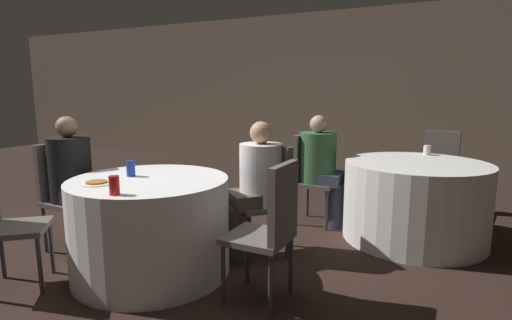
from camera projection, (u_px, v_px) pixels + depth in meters
name	position (u px, v px, depth m)	size (l,w,h in m)	color
ground_plane	(154.00, 272.00, 3.12)	(16.00, 16.00, 0.00)	black
wall_back	(328.00, 91.00, 7.24)	(16.00, 0.06, 2.80)	gray
table_near	(151.00, 226.00, 3.06)	(1.20, 1.20, 0.74)	white
table_far	(415.00, 201.00, 3.77)	(1.31, 1.31, 0.74)	white
chair_near_east	(271.00, 222.00, 2.59)	(0.41, 0.41, 0.95)	#59514C
chair_near_west	(64.00, 187.00, 3.52)	(0.43, 0.43, 0.95)	#59514C
chair_near_northeast	(271.00, 190.00, 3.41)	(0.57, 0.57, 0.95)	#59514C
chair_far_north	(439.00, 165.00, 4.60)	(0.46, 0.46, 0.95)	#59514C
chair_far_west	(309.00, 171.00, 4.25)	(0.43, 0.42, 0.95)	#59514C
person_green_jacket	(323.00, 168.00, 4.16)	(0.53, 0.39, 1.15)	#33384C
person_white_shirt	(254.00, 188.00, 3.35)	(0.49, 0.50, 1.15)	#4C4238
person_black_shirt	(76.00, 184.00, 3.44)	(0.52, 0.36, 1.19)	black
pizza_plate_near	(96.00, 183.00, 2.84)	(0.24, 0.24, 0.02)	white
soda_can_red	(114.00, 185.00, 2.52)	(0.07, 0.07, 0.12)	red
soda_can_blue	(131.00, 168.00, 3.08)	(0.07, 0.07, 0.12)	#1E38A5
cup_far	(427.00, 150.00, 4.13)	(0.07, 0.07, 0.10)	silver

